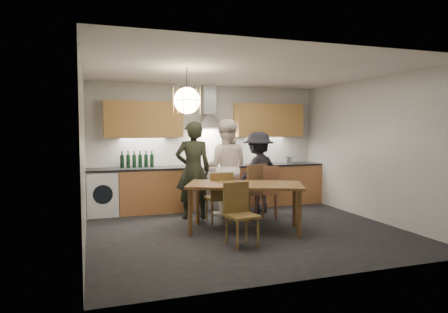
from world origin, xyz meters
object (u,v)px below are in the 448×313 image
object	(u,v)px
chair_front	(239,209)
person_left	(193,170)
wine_bottles	(137,159)
person_mid	(226,168)
dining_table	(245,189)
mixing_bowl	(263,163)
chair_back_left	(220,194)
stock_pot	(288,160)
person_right	(258,172)

from	to	relation	value
chair_front	person_left	world-z (taller)	person_left
chair_front	wine_bottles	world-z (taller)	wine_bottles
person_mid	wine_bottles	bearing A→B (deg)	-7.77
dining_table	mixing_bowl	world-z (taller)	mixing_bowl
dining_table	chair_back_left	xyz separation A→B (m)	(-0.23, 0.60, -0.16)
dining_table	stock_pot	distance (m)	2.75
person_left	person_right	world-z (taller)	person_left
dining_table	person_left	world-z (taller)	person_left
person_left	person_right	bearing A→B (deg)	-169.58
person_mid	person_right	bearing A→B (deg)	-156.12
mixing_bowl	wine_bottles	xyz separation A→B (m)	(-2.66, 0.19, 0.13)
chair_back_left	mixing_bowl	world-z (taller)	mixing_bowl
mixing_bowl	person_mid	bearing A→B (deg)	-148.05
dining_table	person_right	distance (m)	1.49
dining_table	stock_pot	xyz separation A→B (m)	(1.85, 2.02, 0.28)
person_left	wine_bottles	distance (m)	1.31
chair_front	person_mid	xyz separation A→B (m)	(0.45, 1.92, 0.41)
chair_front	stock_pot	bearing A→B (deg)	42.67
dining_table	person_mid	size ratio (longest dim) A/B	1.11
person_mid	person_right	world-z (taller)	person_mid
person_mid	stock_pot	distance (m)	1.93
chair_back_left	chair_front	size ratio (longest dim) A/B	1.02
person_mid	mixing_bowl	distance (m)	1.27
person_mid	wine_bottles	xyz separation A→B (m)	(-1.58, 0.86, 0.14)
dining_table	stock_pot	bearing A→B (deg)	71.21
chair_front	person_mid	bearing A→B (deg)	68.59
chair_front	dining_table	bearing A→B (deg)	54.20
dining_table	person_mid	bearing A→B (deg)	109.55
person_left	stock_pot	world-z (taller)	person_left
chair_front	person_right	xyz separation A→B (m)	(1.15, 1.96, 0.29)
person_left	wine_bottles	size ratio (longest dim) A/B	2.72
dining_table	person_left	xyz separation A→B (m)	(-0.57, 1.16, 0.22)
chair_back_left	wine_bottles	xyz separation A→B (m)	(-1.26, 1.49, 0.54)
stock_pot	person_left	bearing A→B (deg)	-160.50
person_mid	mixing_bowl	world-z (taller)	person_mid
chair_back_left	dining_table	bearing A→B (deg)	110.81
person_right	stock_pot	size ratio (longest dim) A/B	8.12
chair_back_left	person_left	bearing A→B (deg)	-59.29
chair_back_left	stock_pot	bearing A→B (deg)	-146.02
chair_front	stock_pot	xyz separation A→B (m)	(2.21, 2.72, 0.46)
stock_pot	wine_bottles	world-z (taller)	wine_bottles
person_left	person_mid	size ratio (longest dim) A/B	0.98
chair_front	person_mid	size ratio (longest dim) A/B	0.49
person_right	mixing_bowl	distance (m)	0.75
wine_bottles	person_mid	bearing A→B (deg)	-28.71
dining_table	chair_back_left	size ratio (longest dim) A/B	2.25
person_right	chair_front	bearing A→B (deg)	40.37
chair_back_left	mixing_bowl	distance (m)	1.96
wine_bottles	person_left	bearing A→B (deg)	-45.33
person_mid	stock_pot	world-z (taller)	person_mid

